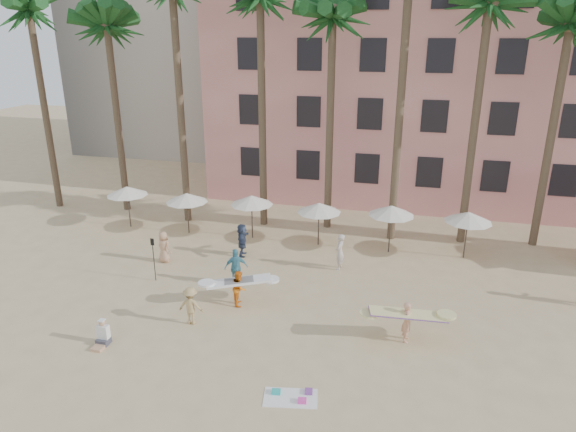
{
  "coord_description": "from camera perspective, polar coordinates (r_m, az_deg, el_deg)",
  "views": [
    {
      "loc": [
        3.88,
        -14.38,
        11.56
      ],
      "look_at": [
        -1.18,
        6.0,
        4.0
      ],
      "focal_mm": 32.0,
      "sensor_mm": 36.0,
      "label": 1
    }
  ],
  "objects": [
    {
      "name": "carrier_yellow",
      "position": [
        20.99,
        13.13,
        -11.1
      ],
      "size": [
        3.09,
        1.37,
        1.69
      ],
      "color": "tan",
      "rests_on": "ground"
    },
    {
      "name": "seated_man",
      "position": [
        21.78,
        -19.92,
        -12.46
      ],
      "size": [
        0.47,
        0.81,
        1.06
      ],
      "color": "#3F3F4C",
      "rests_on": "ground"
    },
    {
      "name": "ground",
      "position": [
        18.85,
        -0.95,
        -18.02
      ],
      "size": [
        120.0,
        120.0,
        0.0
      ],
      "primitive_type": "plane",
      "color": "#D1B789",
      "rests_on": "ground"
    },
    {
      "name": "paddle",
      "position": [
        25.74,
        -14.73,
        -4.12
      ],
      "size": [
        0.18,
        0.04,
        2.23
      ],
      "color": "black",
      "rests_on": "ground"
    },
    {
      "name": "beach_towel",
      "position": [
        18.23,
        0.46,
        -19.43
      ],
      "size": [
        1.95,
        1.3,
        0.14
      ],
      "color": "white",
      "rests_on": "ground"
    },
    {
      "name": "beachgoers",
      "position": [
        25.12,
        0.17,
        -5.3
      ],
      "size": [
        21.53,
        8.33,
        1.92
      ],
      "color": "tan",
      "rests_on": "ground"
    },
    {
      "name": "umbrella_row",
      "position": [
        29.24,
        -0.39,
        1.4
      ],
      "size": [
        22.5,
        2.7,
        2.73
      ],
      "color": "#332B23",
      "rests_on": "ground"
    },
    {
      "name": "pink_hotel",
      "position": [
        40.66,
        18.85,
        13.76
      ],
      "size": [
        35.0,
        14.0,
        16.0
      ],
      "primitive_type": "cube",
      "color": "#FAA098",
      "rests_on": "ground"
    },
    {
      "name": "carrier_white",
      "position": [
        23.13,
        -5.45,
        -7.8
      ],
      "size": [
        2.94,
        1.74,
        1.62
      ],
      "color": "orange",
      "rests_on": "ground"
    },
    {
      "name": "palm_row",
      "position": [
        29.6,
        7.99,
        22.35
      ],
      "size": [
        44.4,
        5.4,
        16.3
      ],
      "color": "brown",
      "rests_on": "ground"
    }
  ]
}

